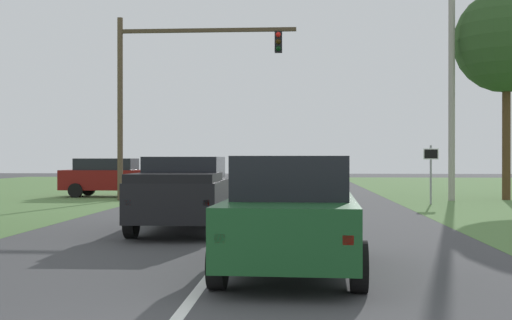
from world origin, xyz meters
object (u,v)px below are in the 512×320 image
Objects in this scene: oak_tree_right at (506,41)px; utility_pole_right at (452,83)px; traffic_light at (165,79)px; keep_moving_sign at (431,166)px; crossing_suv_far at (110,177)px; red_suv_near at (293,211)px; pickup_truck_lead at (186,192)px.

utility_pole_right is (-2.53, -0.61, -1.89)m from oak_tree_right.
traffic_light reaches higher than keep_moving_sign.
keep_moving_sign is at bearing -8.55° from traffic_light.
crossing_suv_far is (-14.34, 4.34, -0.56)m from keep_moving_sign.
oak_tree_right reaches higher than crossing_suv_far.
oak_tree_right is 3.22m from utility_pole_right.
red_suv_near is 18.84m from traffic_light.
keep_moving_sign is at bearing -141.56° from oak_tree_right.
keep_moving_sign reaches higher than pickup_truck_lead.
keep_moving_sign is (5.39, 15.75, 0.53)m from red_suv_near.
red_suv_near is 21.90m from oak_tree_right.
crossing_suv_far is at bearing 176.18° from oak_tree_right.
keep_moving_sign is at bearing -16.83° from crossing_suv_far.
traffic_light is at bearing 104.23° from pickup_truck_lead.
utility_pole_right reaches higher than pickup_truck_lead.
oak_tree_right is at bearing 5.50° from traffic_light.
crossing_suv_far is at bearing 140.45° from traffic_light.
red_suv_near is 16.66m from keep_moving_sign.
oak_tree_right is (3.93, 3.12, 5.53)m from keep_moving_sign.
traffic_light reaches higher than crossing_suv_far.
oak_tree_right is at bearing 13.56° from utility_pole_right.
utility_pole_right is at bearing 69.61° from red_suv_near.
traffic_light is 3.38× the size of keep_moving_sign.
traffic_light is 11.85m from keep_moving_sign.
oak_tree_right is at bearing -3.82° from crossing_suv_far.
traffic_light is at bearing 108.18° from red_suv_near.
traffic_light is 0.78× the size of utility_pole_right.
pickup_truck_lead is at bearing -129.33° from keep_moving_sign.
oak_tree_right is (12.09, 13.08, 6.07)m from pickup_truck_lead.
utility_pole_right is at bearing 3.84° from traffic_light.
red_suv_near is at bearing -64.43° from pickup_truck_lead.
pickup_truck_lead is (-2.77, 5.79, -0.01)m from red_suv_near.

